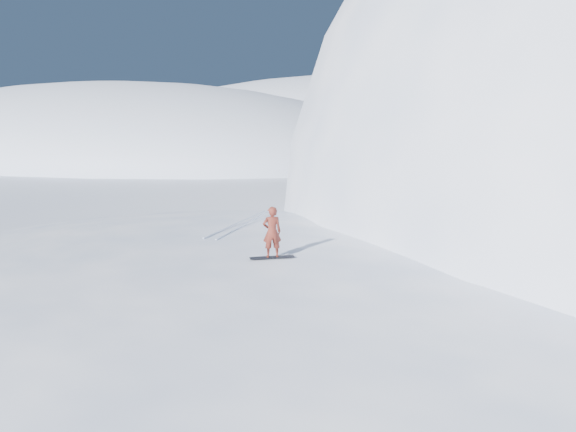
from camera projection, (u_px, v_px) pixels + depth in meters
name	position (u px, v px, depth m)	size (l,w,h in m)	color
ground	(204.00, 334.00, 15.62)	(400.00, 400.00, 0.00)	white
near_ridge	(280.00, 309.00, 17.75)	(36.00, 28.00, 4.80)	white
peak_shoulder	(572.00, 240.00, 28.29)	(28.00, 24.00, 18.00)	white
far_ridge_a	(105.00, 156.00, 100.25)	(120.00, 70.00, 28.00)	white
far_ridge_c	(345.00, 149.00, 129.60)	(140.00, 90.00, 36.00)	white
wind_bumps	(229.00, 310.00, 17.71)	(16.00, 14.40, 1.00)	white
snowboard	(272.00, 257.00, 15.26)	(1.34, 0.25, 0.02)	black
snowboarder	(272.00, 232.00, 15.12)	(0.55, 0.36, 1.52)	maroon
vapor_plume	(36.00, 171.00, 68.77)	(9.43, 7.54, 6.60)	white
board_tracks	(242.00, 223.00, 20.53)	(1.62, 5.92, 0.04)	silver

